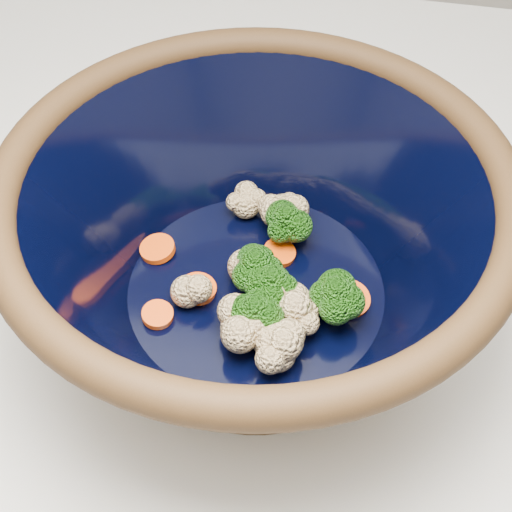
% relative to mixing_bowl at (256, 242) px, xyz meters
% --- Properties ---
extents(mixing_bowl, '(0.43, 0.43, 0.17)m').
position_rel_mixing_bowl_xyz_m(mixing_bowl, '(0.00, 0.00, 0.00)').
color(mixing_bowl, black).
rests_on(mixing_bowl, counter).
extents(vegetable_pile, '(0.20, 0.18, 0.05)m').
position_rel_mixing_bowl_xyz_m(vegetable_pile, '(0.01, -0.00, -0.03)').
color(vegetable_pile, '#608442').
rests_on(vegetable_pile, mixing_bowl).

